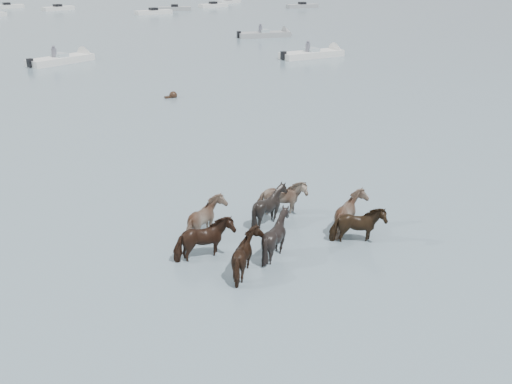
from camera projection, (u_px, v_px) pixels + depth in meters
ground at (263, 253)px, 15.23m from camera, size 400.00×400.00×0.00m
pony_herd at (275, 226)px, 15.69m from camera, size 5.90×3.99×1.37m
swimming_pony at (172, 96)px, 32.00m from camera, size 0.72×0.44×0.44m
motorboat_c at (69, 59)px, 42.83m from camera, size 5.61×3.29×1.92m
motorboat_d at (320, 54)px, 45.05m from camera, size 5.83×1.93×1.92m
motorboat_e at (271, 34)px, 56.23m from camera, size 5.75×2.97×1.92m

